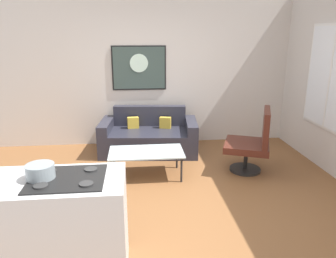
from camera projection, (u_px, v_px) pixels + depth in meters
The scene contains 9 objects.
ground at pixel (162, 204), 4.07m from camera, with size 6.40×6.40×0.04m, color brown.
back_wall at pixel (150, 70), 5.98m from camera, with size 6.40×0.05×2.80m, color beige.
couch at pixel (149, 137), 5.78m from camera, with size 1.75×1.03×0.77m.
coffee_table at pixel (146, 153), 4.74m from camera, with size 1.08×0.60×0.39m.
armchair at pixel (253, 142), 4.88m from camera, with size 0.85×0.87×0.98m.
kitchen_counter at pixel (41, 230), 2.72m from camera, with size 1.43×0.64×0.94m.
mixing_bowl at pixel (40, 172), 2.59m from camera, with size 0.23×0.23×0.13m.
wall_painting at pixel (139, 68), 5.91m from camera, with size 0.99×0.03×0.80m.
window at pixel (331, 78), 4.78m from camera, with size 0.03×1.26×1.56m.
Camera 1 is at (-0.29, -3.62, 2.05)m, focal length 34.64 mm.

